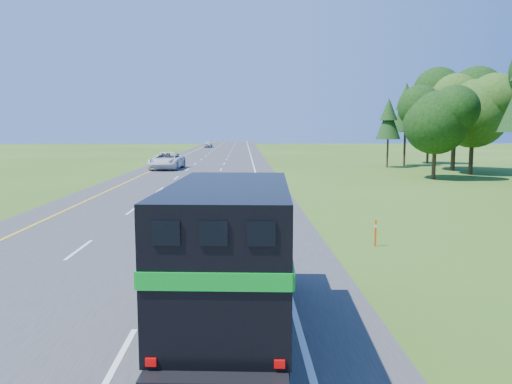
% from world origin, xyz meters
% --- Properties ---
extents(road, '(15.00, 260.00, 0.04)m').
position_xyz_m(road, '(0.00, 50.00, 0.02)').
color(road, '#38383A').
rests_on(road, ground).
extents(lane_markings, '(11.15, 260.00, 0.01)m').
position_xyz_m(lane_markings, '(0.00, 50.00, 0.04)').
color(lane_markings, yellow).
rests_on(lane_markings, road).
extents(horse_truck, '(2.76, 7.67, 3.34)m').
position_xyz_m(horse_truck, '(4.01, 12.36, 1.83)').
color(horse_truck, black).
rests_on(horse_truck, road).
extents(white_suv, '(3.53, 6.96, 1.89)m').
position_xyz_m(white_suv, '(-4.15, 56.87, 0.98)').
color(white_suv, silver).
rests_on(white_suv, road).
extents(far_car, '(1.85, 4.55, 1.55)m').
position_xyz_m(far_car, '(-3.98, 120.11, 0.81)').
color(far_car, '#B5B5BC').
rests_on(far_car, road).
extents(delineator, '(0.08, 0.05, 1.03)m').
position_xyz_m(delineator, '(9.32, 20.39, 0.55)').
color(delineator, '#F2540C').
rests_on(delineator, ground).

